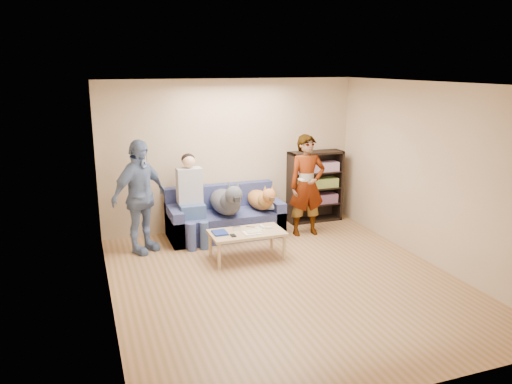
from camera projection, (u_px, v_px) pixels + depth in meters
name	position (u px, v px, depth m)	size (l,w,h in m)	color
ground	(286.00, 281.00, 6.70)	(5.00, 5.00, 0.00)	olive
ceiling	(289.00, 84.00, 6.05)	(5.00, 5.00, 0.00)	white
wall_back	(231.00, 155.00, 8.65)	(4.50, 4.50, 0.00)	tan
wall_front	(407.00, 256.00, 4.09)	(4.50, 4.50, 0.00)	tan
wall_left	(105.00, 203.00, 5.64)	(5.00, 5.00, 0.00)	tan
wall_right	(433.00, 175.00, 7.11)	(5.00, 5.00, 0.00)	tan
blanket	(273.00, 206.00, 8.49)	(0.39, 0.33, 0.13)	silver
person_standing_right	(307.00, 185.00, 8.36)	(0.62, 0.41, 1.71)	gray
person_standing_left	(140.00, 197.00, 7.56)	(1.03, 0.43, 1.75)	#7193B4
held_controller	(301.00, 180.00, 8.08)	(0.04, 0.12, 0.03)	white
notebook_blue	(220.00, 233.00, 7.31)	(0.20, 0.26, 0.03)	navy
papers	(252.00, 233.00, 7.32)	(0.26, 0.20, 0.01)	white
magazine	(254.00, 231.00, 7.35)	(0.22, 0.17, 0.01)	beige
camera_silver	(237.00, 228.00, 7.46)	(0.11, 0.06, 0.05)	silver
controller_a	(262.00, 227.00, 7.58)	(0.04, 0.13, 0.03)	white
controller_b	(269.00, 228.00, 7.53)	(0.09, 0.06, 0.03)	silver
headphone_cup_a	(260.00, 230.00, 7.44)	(0.07, 0.07, 0.02)	silver
headphone_cup_b	(258.00, 228.00, 7.52)	(0.07, 0.07, 0.02)	silver
pen_orange	(249.00, 235.00, 7.25)	(0.01, 0.01, 0.14)	orange
pen_black	(250.00, 227.00, 7.60)	(0.01, 0.01, 0.14)	black
wallet	(233.00, 235.00, 7.21)	(0.07, 0.12, 0.01)	black
sofa	(224.00, 219.00, 8.46)	(1.90, 0.85, 0.82)	#515B93
person_seated	(191.00, 196.00, 8.03)	(0.40, 0.73, 1.47)	#446B97
dog_gray	(227.00, 201.00, 8.16)	(0.45, 1.27, 0.65)	#4A4B54
dog_tan	(261.00, 199.00, 8.45)	(0.35, 1.14, 0.51)	#B17636
coffee_table	(247.00, 234.00, 7.41)	(1.10, 0.60, 0.42)	tan
bookshelf	(315.00, 185.00, 9.16)	(1.00, 0.34, 1.30)	black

